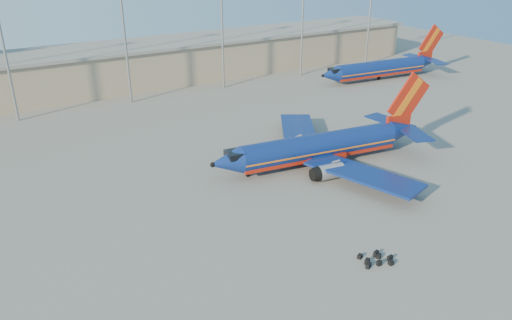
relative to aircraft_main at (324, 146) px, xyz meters
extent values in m
plane|color=slate|center=(-8.26, -4.58, -2.43)|extent=(220.00, 220.00, 0.00)
cube|color=gray|center=(1.74, 53.42, 1.57)|extent=(120.00, 15.00, 8.00)
cube|color=slate|center=(1.74, 53.42, 5.77)|extent=(122.00, 16.00, 0.60)
cylinder|color=gray|center=(-33.26, 41.42, 11.57)|extent=(0.44, 0.44, 28.00)
cylinder|color=gray|center=(-13.26, 41.42, 11.57)|extent=(0.44, 0.44, 28.00)
cylinder|color=gray|center=(6.74, 41.42, 11.57)|extent=(0.44, 0.44, 28.00)
cylinder|color=gray|center=(26.74, 41.42, 11.57)|extent=(0.44, 0.44, 28.00)
cylinder|color=gray|center=(46.74, 41.42, 11.57)|extent=(0.44, 0.44, 28.00)
cylinder|color=navy|center=(-0.80, 0.11, 0.15)|extent=(23.22, 6.66, 3.54)
cube|color=#AA1D0D|center=(-0.80, 0.11, -0.75)|extent=(23.12, 5.99, 1.24)
cube|color=orange|center=(-0.80, 0.11, -0.09)|extent=(23.22, 6.69, 0.21)
cone|color=navy|center=(-14.15, 1.96, 0.15)|extent=(4.46, 4.06, 3.54)
cube|color=black|center=(-12.92, 1.79, 1.06)|extent=(2.61, 2.78, 0.76)
cone|color=navy|center=(13.03, -1.81, 0.49)|extent=(5.41, 4.19, 3.54)
cube|color=#AA1D0D|center=(12.27, -1.70, 1.78)|extent=(4.05, 1.07, 2.10)
cube|color=#AA1D0D|center=(13.60, -1.89, 5.13)|extent=(6.99, 1.27, 7.63)
cube|color=orange|center=(13.41, -1.86, 5.13)|extent=(4.68, 1.04, 5.98)
cube|color=navy|center=(13.10, 1.47, 1.01)|extent=(3.30, 6.31, 0.21)
cube|color=navy|center=(12.20, -4.97, 1.01)|extent=(4.78, 6.73, 0.21)
cube|color=navy|center=(1.78, 8.25, -0.71)|extent=(11.89, 15.11, 0.33)
cube|color=navy|center=(-0.53, -8.42, -0.71)|extent=(8.70, 15.56, 0.33)
cube|color=#AA1D0D|center=(-0.32, 0.04, -1.14)|extent=(6.19, 4.48, 0.96)
cylinder|color=gray|center=(-1.25, 5.19, -1.33)|extent=(3.69, 2.46, 2.01)
cylinder|color=gray|center=(-2.62, -4.66, -1.33)|extent=(3.69, 2.46, 2.01)
cylinder|color=gray|center=(-11.22, 1.56, -1.90)|extent=(0.26, 0.26, 1.05)
cylinder|color=black|center=(-11.22, 1.56, -2.12)|extent=(0.64, 0.32, 0.61)
cylinder|color=black|center=(0.96, 2.38, -2.03)|extent=(0.87, 0.63, 0.80)
cylinder|color=black|center=(0.28, -2.55, -2.03)|extent=(0.87, 0.63, 0.80)
cylinder|color=navy|center=(39.16, 29.08, 0.08)|extent=(22.56, 5.60, 3.44)
cube|color=#AA1D0D|center=(39.16, 29.08, -0.80)|extent=(22.50, 4.96, 1.21)
cube|color=orange|center=(39.16, 29.08, -0.15)|extent=(22.57, 5.64, 0.20)
cone|color=navy|center=(26.10, 30.36, 0.08)|extent=(4.23, 3.81, 3.44)
cube|color=black|center=(27.31, 30.24, 0.97)|extent=(2.46, 2.63, 0.74)
cone|color=navy|center=(52.68, 27.75, 0.41)|extent=(5.15, 3.90, 3.44)
cube|color=#AA1D0D|center=(51.94, 27.82, 1.67)|extent=(3.94, 0.89, 2.05)
cube|color=#AA1D0D|center=(53.24, 27.70, 4.92)|extent=(6.83, 0.96, 7.43)
cube|color=orange|center=(53.05, 27.72, 4.92)|extent=(4.56, 0.83, 5.82)
cube|color=navy|center=(52.62, 30.94, 0.92)|extent=(3.44, 6.23, 0.20)
cube|color=navy|center=(52.01, 24.64, 0.92)|extent=(4.46, 6.52, 0.20)
cylinder|color=black|center=(39.16, 29.08, -2.01)|extent=(0.71, 0.71, 0.84)
cube|color=black|center=(-11.74, -21.40, -2.18)|extent=(0.72, 0.59, 0.49)
cube|color=black|center=(-10.62, -21.68, -2.18)|extent=(0.51, 0.38, 0.50)
cube|color=black|center=(-9.58, -22.19, -2.22)|extent=(0.51, 0.48, 0.42)
cube|color=black|center=(-11.38, -20.86, -2.18)|extent=(0.75, 0.65, 0.49)
cube|color=black|center=(-9.76, -20.75, -2.23)|extent=(0.70, 0.65, 0.40)
cube|color=black|center=(-9.06, -21.56, -2.21)|extent=(0.67, 0.34, 0.43)
cube|color=black|center=(-11.37, -19.84, -2.22)|extent=(0.60, 0.53, 0.42)
cube|color=black|center=(-9.72, -20.34, -2.18)|extent=(0.68, 0.47, 0.50)
camera|label=1|loc=(-41.24, -48.93, 25.81)|focal=35.00mm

